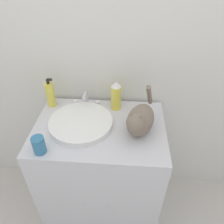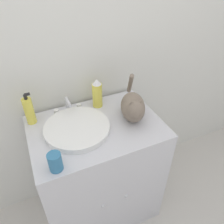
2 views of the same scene
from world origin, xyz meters
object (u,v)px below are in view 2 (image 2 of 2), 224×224
Objects in this scene: soap_bottle at (29,111)px; cup at (55,162)px; cat at (133,107)px; spray_bottle at (97,93)px.

cup is (0.06, -0.43, -0.04)m from soap_bottle.
cup is at bearing -49.44° from cat.
soap_bottle reaches higher than cup.
cat reaches higher than soap_bottle.
spray_bottle is (-0.15, 0.23, 0.01)m from cat.
cat is at bearing -20.81° from soap_bottle.
soap_bottle is at bearing 97.89° from cup.
soap_bottle is 2.10× the size of cup.
cat is at bearing 20.38° from cup.
cup is at bearing -82.11° from soap_bottle.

